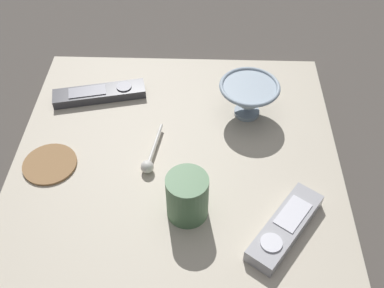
{
  "coord_description": "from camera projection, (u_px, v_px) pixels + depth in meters",
  "views": [
    {
      "loc": [
        -0.58,
        -0.05,
        0.68
      ],
      "look_at": [
        0.0,
        -0.03,
        0.05
      ],
      "focal_mm": 42.5,
      "sensor_mm": 36.0,
      "label": 1
    }
  ],
  "objects": [
    {
      "name": "ground_plane",
      "position": [
        177.0,
        163.0,
        0.89
      ],
      "size": [
        6.0,
        6.0,
        0.0
      ],
      "primitive_type": "plane",
      "color": "#47423D"
    },
    {
      "name": "table",
      "position": [
        177.0,
        157.0,
        0.88
      ],
      "size": [
        0.59,
        0.62,
        0.03
      ],
      "color": "#B7AD99",
      "rests_on": "ground"
    },
    {
      "name": "cereal_bowl",
      "position": [
        248.0,
        98.0,
        0.91
      ],
      "size": [
        0.12,
        0.12,
        0.08
      ],
      "color": "#8C9EAD",
      "rests_on": "table"
    },
    {
      "name": "coffee_mug",
      "position": [
        187.0,
        197.0,
        0.75
      ],
      "size": [
        0.07,
        0.07,
        0.09
      ],
      "color": "#4C724C",
      "rests_on": "table"
    },
    {
      "name": "teaspoon",
      "position": [
        149.0,
        162.0,
        0.84
      ],
      "size": [
        0.12,
        0.03,
        0.02
      ],
      "color": "silver",
      "rests_on": "table"
    },
    {
      "name": "tv_remote_near",
      "position": [
        285.0,
        227.0,
        0.74
      ],
      "size": [
        0.17,
        0.14,
        0.03
      ],
      "color": "#9E9EA3",
      "rests_on": "table"
    },
    {
      "name": "tv_remote_far",
      "position": [
        100.0,
        94.0,
        0.97
      ],
      "size": [
        0.09,
        0.2,
        0.02
      ],
      "color": "#38383D",
      "rests_on": "table"
    },
    {
      "name": "drink_coaster",
      "position": [
        50.0,
        164.0,
        0.85
      ],
      "size": [
        0.1,
        0.1,
        0.01
      ],
      "color": "olive",
      "rests_on": "table"
    }
  ]
}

